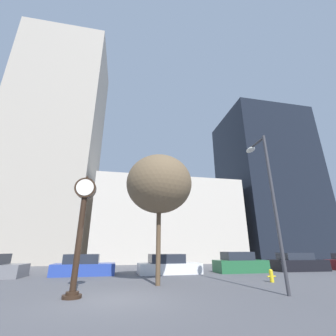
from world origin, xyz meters
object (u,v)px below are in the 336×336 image
(fire_hydrant_near, at_px, (271,275))
(street_clock, at_px, (82,219))
(bare_tree, at_px, (159,184))
(car_blue, at_px, (84,266))
(car_white, at_px, (169,265))
(car_green, at_px, (240,264))
(car_black, at_px, (298,263))
(street_lamp_right, at_px, (266,184))

(fire_hydrant_near, bearing_deg, street_clock, -166.80)
(fire_hydrant_near, xyz_separation_m, bare_tree, (-6.19, 0.07, 4.79))
(car_blue, bearing_deg, car_white, -4.02)
(car_green, relative_size, car_black, 0.89)
(car_blue, height_order, street_lamp_right, street_lamp_right)
(car_green, bearing_deg, street_clock, -145.64)
(car_green, distance_m, bare_tree, 9.84)
(fire_hydrant_near, bearing_deg, car_black, 41.01)
(street_clock, height_order, car_black, street_clock)
(street_clock, bearing_deg, car_blue, 95.64)
(car_green, xyz_separation_m, bare_tree, (-7.12, -5.09, 4.50))
(car_black, bearing_deg, car_white, -177.46)
(car_blue, bearing_deg, street_clock, -86.37)
(car_white, relative_size, bare_tree, 0.67)
(street_clock, xyz_separation_m, car_blue, (-0.76, 7.70, -2.27))
(car_blue, xyz_separation_m, street_lamp_right, (8.79, -8.50, 3.93))
(car_blue, bearing_deg, street_lamp_right, -46.07)
(car_blue, distance_m, fire_hydrant_near, 11.79)
(car_green, distance_m, fire_hydrant_near, 5.25)
(fire_hydrant_near, relative_size, bare_tree, 0.10)
(street_clock, distance_m, car_green, 13.16)
(car_white, distance_m, bare_tree, 7.07)
(street_lamp_right, bearing_deg, bare_tree, 145.14)
(car_green, height_order, street_lamp_right, street_lamp_right)
(street_lamp_right, bearing_deg, car_black, 47.03)
(fire_hydrant_near, bearing_deg, car_blue, 152.59)
(street_clock, distance_m, fire_hydrant_near, 10.28)
(bare_tree, bearing_deg, street_clock, -146.32)
(car_green, xyz_separation_m, fire_hydrant_near, (-0.93, -5.15, -0.29))
(car_black, distance_m, street_lamp_right, 12.21)
(car_black, bearing_deg, bare_tree, -155.12)
(car_green, relative_size, fire_hydrant_near, 5.97)
(car_blue, distance_m, car_white, 5.86)
(street_clock, height_order, street_lamp_right, street_lamp_right)
(street_clock, height_order, bare_tree, bare_tree)
(street_clock, bearing_deg, street_lamp_right, -5.66)
(car_white, distance_m, street_lamp_right, 9.64)
(car_green, height_order, bare_tree, bare_tree)
(street_clock, height_order, car_blue, street_clock)
(street_clock, xyz_separation_m, car_green, (10.64, 7.43, -2.21))
(fire_hydrant_near, bearing_deg, car_white, 131.41)
(car_green, bearing_deg, bare_tree, -145.03)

